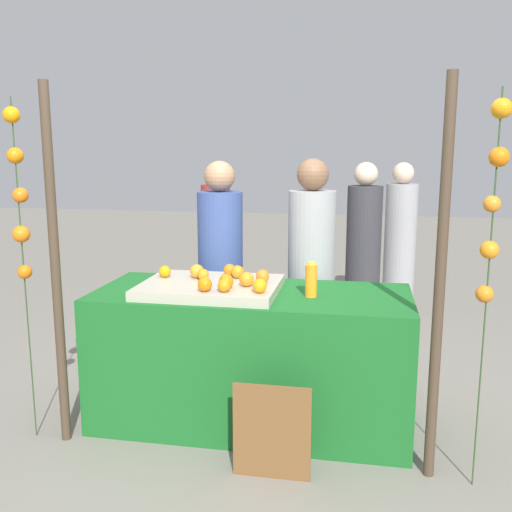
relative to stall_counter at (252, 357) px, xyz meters
name	(u,v)px	position (x,y,z in m)	size (l,w,h in m)	color
ground_plane	(252,419)	(0.00, 0.00, -0.43)	(24.00, 24.00, 0.00)	gray
stall_counter	(252,357)	(0.00, 0.00, 0.00)	(1.97, 0.82, 0.86)	#196023
orange_tray	(210,287)	(-0.25, -0.05, 0.46)	(0.85, 0.65, 0.06)	#B2AD99
orange_0	(230,270)	(-0.18, 0.15, 0.53)	(0.08, 0.08, 0.08)	orange
orange_1	(205,284)	(-0.22, -0.27, 0.53)	(0.08, 0.08, 0.08)	orange
orange_2	(260,286)	(0.10, -0.25, 0.53)	(0.08, 0.08, 0.08)	orange
orange_3	(226,281)	(-0.12, -0.19, 0.53)	(0.09, 0.09, 0.09)	orange
orange_4	(238,272)	(-0.11, 0.10, 0.53)	(0.08, 0.08, 0.08)	orange
orange_5	(203,275)	(-0.31, 0.00, 0.53)	(0.07, 0.07, 0.07)	orange
orange_6	(224,286)	(-0.11, -0.27, 0.53)	(0.08, 0.08, 0.08)	orange
orange_7	(197,271)	(-0.37, 0.06, 0.53)	(0.09, 0.09, 0.09)	orange
orange_8	(262,276)	(0.07, 0.00, 0.53)	(0.08, 0.08, 0.08)	orange
orange_9	(165,271)	(-0.58, 0.04, 0.53)	(0.08, 0.08, 0.08)	orange
orange_10	(247,279)	(-0.01, -0.11, 0.53)	(0.09, 0.09, 0.09)	orange
juice_bottle	(311,280)	(0.37, -0.05, 0.53)	(0.07, 0.07, 0.22)	orange
chalkboard_sign	(272,433)	(0.23, -0.63, -0.17)	(0.42, 0.03, 0.54)	brown
vendor_left	(221,281)	(-0.36, 0.64, 0.34)	(0.33, 0.33, 1.65)	#384C8C
vendor_right	(311,283)	(0.31, 0.63, 0.35)	(0.34, 0.34, 1.67)	#99999E
crowd_person_0	(363,255)	(0.68, 1.98, 0.33)	(0.32, 0.32, 1.62)	#333338
crowd_person_1	(400,246)	(1.06, 2.58, 0.32)	(0.32, 0.32, 1.61)	#99999E
crowd_person_2	(216,243)	(-0.90, 2.56, 0.30)	(0.31, 0.31, 1.57)	maroon
canopy_post_left	(56,270)	(-1.06, -0.45, 0.62)	(0.06, 0.06, 2.11)	#473828
canopy_post_right	(440,286)	(1.06, -0.45, 0.62)	(0.06, 0.06, 2.11)	#473828
garland_strand_left	(19,194)	(-1.26, -0.45, 1.05)	(0.10, 0.11, 2.02)	#2D4C23
garland_strand_right	(494,200)	(1.28, -0.50, 1.07)	(0.11, 0.10, 2.02)	#2D4C23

